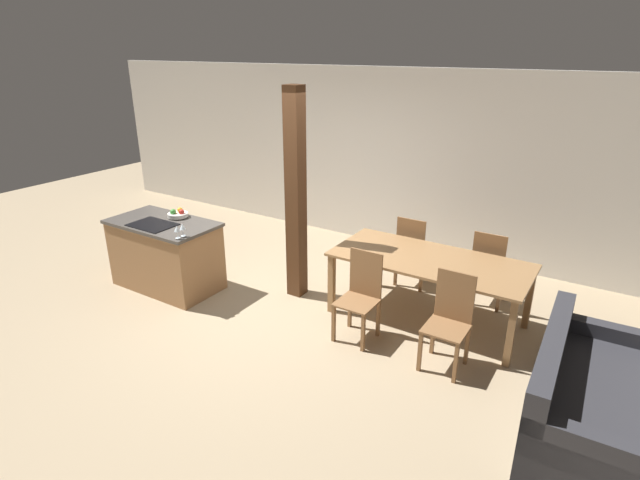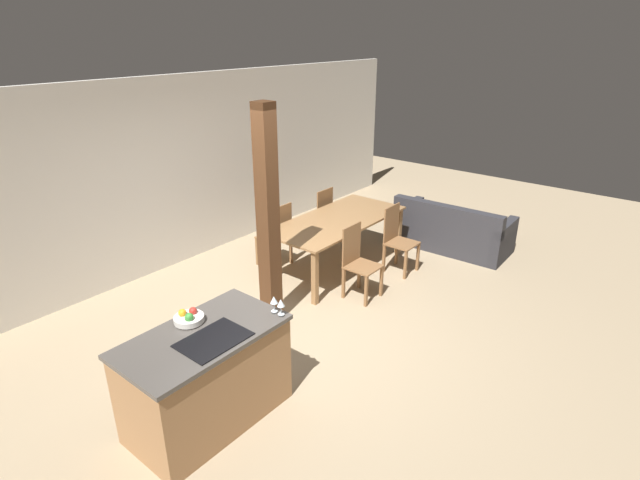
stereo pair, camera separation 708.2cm
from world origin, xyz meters
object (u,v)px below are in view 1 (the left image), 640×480
Objects in this scene: dining_chair_near_right at (449,320)px; dining_chair_far_right at (489,268)px; wine_glass_middle at (182,227)px; dining_table at (430,266)px; dining_chair_near_left at (360,295)px; couch at (584,399)px; dining_chair_far_left at (413,251)px; kitchen_island at (166,254)px; wine_glass_near at (177,229)px; fruit_bowl at (178,214)px; timber_post at (296,197)px.

dining_chair_far_right is at bearing 90.00° from dining_chair_near_right.
wine_glass_middle is 0.07× the size of dining_table.
couch is at bearing -7.10° from dining_chair_near_left.
wine_glass_middle reaches higher than dining_chair_far_left.
wine_glass_near is (0.63, -0.32, 0.57)m from kitchen_island.
fruit_bowl is 0.27× the size of dining_chair_far_left.
couch is (1.25, -0.28, -0.22)m from dining_chair_near_right.
couch is (4.30, 0.24, -0.74)m from wine_glass_middle.
fruit_bowl reaches higher than dining_chair_far_right.
timber_post is (1.56, 0.74, 0.84)m from kitchen_island.
kitchen_island is at bearing 88.36° from couch.
fruit_bowl is at bearing 85.65° from couch.
dining_chair_near_left is 1.00× the size of dining_chair_near_right.
dining_chair_far_right is at bearing 33.73° from wine_glass_near.
wine_glass_near is 0.16× the size of dining_chair_far_left.
fruit_bowl reaches higher than dining_chair_far_left.
dining_chair_far_left is (2.66, 1.49, -0.45)m from fruit_bowl.
timber_post is (0.93, 0.97, 0.27)m from wine_glass_middle.
couch is (4.88, -0.22, -0.67)m from fruit_bowl.
wine_glass_middle is 0.06× the size of timber_post.
dining_chair_far_left is (-0.98, 1.44, 0.00)m from dining_chair_near_right.
dining_chair_far_left reaches higher than couch.
wine_glass_near is 0.16× the size of dining_chair_far_right.
dining_chair_near_left is 1.44m from dining_chair_far_left.
dining_chair_far_left is at bearing 50.70° from couch.
couch is at bearing 0.08° from kitchen_island.
dining_table is at bearing 55.78° from dining_chair_near_left.
kitchen_island is 3.20m from dining_chair_far_left.
timber_post is at bearing 24.82° from dining_chair_far_right.
kitchen_island is 1.47× the size of dining_chair_far_right.
timber_post reaches higher than dining_chair_near_left.
dining_chair_near_left is at bearing -124.22° from dining_table.
fruit_bowl is at bearing 22.26° from dining_chair_far_right.
kitchen_island is at bearing 25.03° from dining_chair_far_right.
dining_chair_far_left is 0.54× the size of couch.
kitchen_island is 0.91m from wine_glass_near.
kitchen_island is 0.55× the size of timber_post.
dining_chair_near_right is 0.37× the size of timber_post.
couch is 3.59m from timber_post.
dining_chair_near_right is (3.64, 0.05, -0.45)m from fruit_bowl.
fruit_bowl is 0.27× the size of dining_chair_near_left.
fruit_bowl reaches higher than dining_chair_near_left.
wine_glass_middle reaches higher than dining_chair_far_right.
wine_glass_middle is 0.09× the size of couch.
wine_glass_middle is 2.20m from dining_chair_near_left.
dining_table is 0.89m from dining_chair_near_left.
wine_glass_middle reaches higher than dining_table.
fruit_bowl is at bearing 29.23° from dining_chair_far_left.
dining_chair_far_right is 0.37× the size of timber_post.
dining_chair_far_right is (3.05, 2.04, -0.53)m from wine_glass_near.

